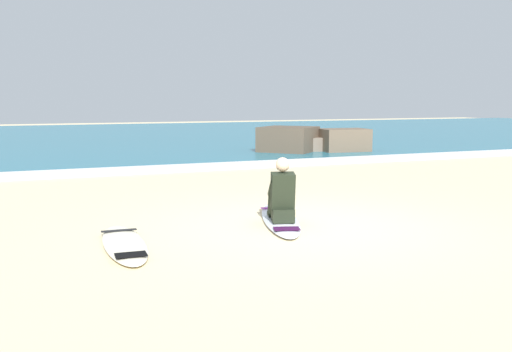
{
  "coord_description": "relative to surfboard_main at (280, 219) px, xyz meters",
  "views": [
    {
      "loc": [
        -3.86,
        -7.25,
        1.86
      ],
      "look_at": [
        -0.1,
        1.68,
        0.55
      ],
      "focal_mm": 39.67,
      "sensor_mm": 36.0,
      "label": 1
    }
  ],
  "objects": [
    {
      "name": "rock_outcrop_distant",
      "position": [
        5.61,
        9.57,
        0.39
      ],
      "size": [
        3.89,
        2.45,
        0.94
      ],
      "color": "brown",
      "rests_on": "ground"
    },
    {
      "name": "ground_plane",
      "position": [
        0.21,
        -0.48,
        -0.04
      ],
      "size": [
        80.0,
        80.0,
        0.0
      ],
      "primitive_type": "plane",
      "color": "beige"
    },
    {
      "name": "surfboard_main",
      "position": [
        0.0,
        0.0,
        0.0
      ],
      "size": [
        1.3,
        2.58,
        0.08
      ],
      "color": "silver",
      "rests_on": "ground"
    },
    {
      "name": "breaking_foam",
      "position": [
        0.21,
        6.85,
        0.02
      ],
      "size": [
        80.0,
        0.9,
        0.11
      ],
      "primitive_type": "cube",
      "color": "white",
      "rests_on": "ground"
    },
    {
      "name": "surfer_seated",
      "position": [
        -0.09,
        -0.25,
        0.4
      ],
      "size": [
        0.52,
        0.77,
        0.95
      ],
      "color": "black",
      "rests_on": "surfboard_main"
    },
    {
      "name": "sea",
      "position": [
        0.21,
        20.55,
        0.01
      ],
      "size": [
        80.0,
        28.0,
        0.1
      ],
      "primitive_type": "cube",
      "color": "teal",
      "rests_on": "ground"
    },
    {
      "name": "surfboard_spare_near",
      "position": [
        -2.48,
        -0.59,
        0.0
      ],
      "size": [
        0.64,
        2.19,
        0.08
      ],
      "color": "#EFE5C6",
      "rests_on": "ground"
    }
  ]
}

